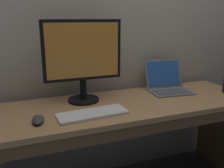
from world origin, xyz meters
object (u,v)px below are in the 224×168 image
object	(u,v)px
external_monitor	(83,56)
laptop_space_gray	(168,84)
wired_keyboard	(92,114)
computer_mouse	(38,120)

from	to	relation	value
external_monitor	laptop_space_gray	bearing A→B (deg)	1.82
external_monitor	wired_keyboard	bearing A→B (deg)	-93.30
laptop_space_gray	external_monitor	bearing A→B (deg)	-178.18
wired_keyboard	external_monitor	bearing A→B (deg)	86.70
external_monitor	wired_keyboard	size ratio (longest dim) A/B	1.30
laptop_space_gray	wired_keyboard	xyz separation A→B (m)	(-0.69, -0.27, -0.04)
wired_keyboard	computer_mouse	xyz separation A→B (m)	(-0.31, 0.00, 0.01)
laptop_space_gray	wired_keyboard	bearing A→B (deg)	-158.54
laptop_space_gray	computer_mouse	xyz separation A→B (m)	(-0.99, -0.27, -0.03)
computer_mouse	laptop_space_gray	bearing A→B (deg)	20.95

